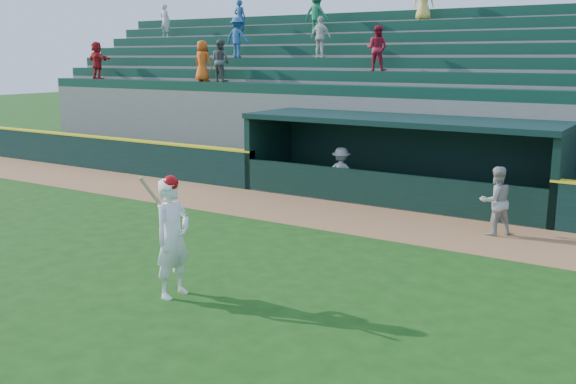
# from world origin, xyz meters

# --- Properties ---
(ground) EXTENTS (120.00, 120.00, 0.00)m
(ground) POSITION_xyz_m (0.00, 0.00, 0.00)
(ground) COLOR #174110
(ground) RESTS_ON ground
(warning_track) EXTENTS (40.00, 3.00, 0.01)m
(warning_track) POSITION_xyz_m (0.00, 4.90, 0.01)
(warning_track) COLOR #96643C
(warning_track) RESTS_ON ground
(field_wall_left) EXTENTS (15.50, 0.30, 1.20)m
(field_wall_left) POSITION_xyz_m (-12.25, 6.55, 0.60)
(field_wall_left) COLOR black
(field_wall_left) RESTS_ON ground
(wall_stripe_left) EXTENTS (15.50, 0.32, 0.06)m
(wall_stripe_left) POSITION_xyz_m (-12.25, 6.55, 1.23)
(wall_stripe_left) COLOR yellow
(wall_stripe_left) RESTS_ON field_wall_left
(dugout_player_front) EXTENTS (1.02, 1.01, 1.66)m
(dugout_player_front) POSITION_xyz_m (3.53, 5.27, 0.83)
(dugout_player_front) COLOR #A0A09B
(dugout_player_front) RESTS_ON ground
(dugout_player_inside) EXTENTS (1.10, 0.77, 1.54)m
(dugout_player_inside) POSITION_xyz_m (-1.50, 6.94, 0.77)
(dugout_player_inside) COLOR #ABABA6
(dugout_player_inside) RESTS_ON ground
(dugout) EXTENTS (9.40, 2.80, 2.46)m
(dugout) POSITION_xyz_m (0.00, 8.00, 1.36)
(dugout) COLOR #63635E
(dugout) RESTS_ON ground
(stands) EXTENTS (34.50, 6.28, 7.62)m
(stands) POSITION_xyz_m (-0.04, 12.56, 2.40)
(stands) COLOR slate
(stands) RESTS_ON ground
(batter_at_plate) EXTENTS (0.61, 0.84, 2.20)m
(batter_at_plate) POSITION_xyz_m (-0.20, -1.86, 1.09)
(batter_at_plate) COLOR white
(batter_at_plate) RESTS_ON ground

